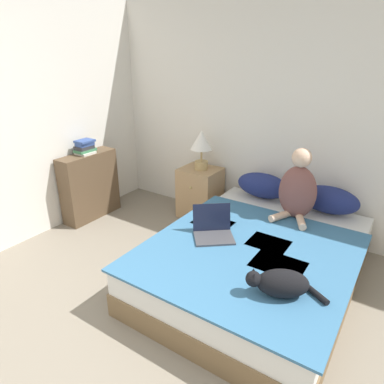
{
  "coord_description": "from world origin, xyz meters",
  "views": [
    {
      "loc": [
        1.1,
        -0.46,
        1.95
      ],
      "look_at": [
        -0.47,
        1.9,
        0.78
      ],
      "focal_mm": 32.0,
      "sensor_mm": 36.0,
      "label": 1
    }
  ],
  "objects_px": {
    "bookshelf": "(90,186)",
    "table_lamp": "(202,144)",
    "bed": "(257,261)",
    "pillow_far": "(329,200)",
    "cat_tabby": "(280,283)",
    "nightstand": "(200,193)",
    "laptop_open": "(213,230)",
    "book_stack_top": "(85,147)",
    "person_sitting": "(298,189)",
    "pillow_near": "(263,185)"
  },
  "relations": [
    {
      "from": "pillow_near",
      "to": "nightstand",
      "type": "distance_m",
      "value": 0.83
    },
    {
      "from": "bookshelf",
      "to": "table_lamp",
      "type": "bearing_deg",
      "value": 34.12
    },
    {
      "from": "person_sitting",
      "to": "cat_tabby",
      "type": "bearing_deg",
      "value": -76.27
    },
    {
      "from": "laptop_open",
      "to": "nightstand",
      "type": "relative_size",
      "value": 0.73
    },
    {
      "from": "bed",
      "to": "table_lamp",
      "type": "bearing_deg",
      "value": 142.7
    },
    {
      "from": "table_lamp",
      "to": "bookshelf",
      "type": "relative_size",
      "value": 0.57
    },
    {
      "from": "table_lamp",
      "to": "nightstand",
      "type": "bearing_deg",
      "value": -153.36
    },
    {
      "from": "pillow_far",
      "to": "nightstand",
      "type": "height_order",
      "value": "pillow_far"
    },
    {
      "from": "bookshelf",
      "to": "pillow_near",
      "type": "bearing_deg",
      "value": 22.91
    },
    {
      "from": "person_sitting",
      "to": "nightstand",
      "type": "xyz_separation_m",
      "value": [
        -1.26,
        0.25,
        -0.41
      ]
    },
    {
      "from": "laptop_open",
      "to": "table_lamp",
      "type": "bearing_deg",
      "value": 87.56
    },
    {
      "from": "laptop_open",
      "to": "pillow_near",
      "type": "bearing_deg",
      "value": 49.9
    },
    {
      "from": "nightstand",
      "to": "laptop_open",
      "type": "bearing_deg",
      "value": -52.43
    },
    {
      "from": "pillow_near",
      "to": "bookshelf",
      "type": "height_order",
      "value": "bookshelf"
    },
    {
      "from": "table_lamp",
      "to": "book_stack_top",
      "type": "distance_m",
      "value": 1.38
    },
    {
      "from": "nightstand",
      "to": "book_stack_top",
      "type": "relative_size",
      "value": 2.66
    },
    {
      "from": "pillow_near",
      "to": "nightstand",
      "type": "xyz_separation_m",
      "value": [
        -0.79,
        -0.05,
        -0.25
      ]
    },
    {
      "from": "pillow_near",
      "to": "person_sitting",
      "type": "bearing_deg",
      "value": -32.14
    },
    {
      "from": "book_stack_top",
      "to": "bookshelf",
      "type": "bearing_deg",
      "value": 46.58
    },
    {
      "from": "bed",
      "to": "cat_tabby",
      "type": "bearing_deg",
      "value": -55.51
    },
    {
      "from": "laptop_open",
      "to": "bookshelf",
      "type": "relative_size",
      "value": 0.56
    },
    {
      "from": "bookshelf",
      "to": "book_stack_top",
      "type": "distance_m",
      "value": 0.49
    },
    {
      "from": "pillow_far",
      "to": "bookshelf",
      "type": "xyz_separation_m",
      "value": [
        -2.63,
        -0.81,
        -0.16
      ]
    },
    {
      "from": "table_lamp",
      "to": "pillow_near",
      "type": "bearing_deg",
      "value": 2.96
    },
    {
      "from": "table_lamp",
      "to": "person_sitting",
      "type": "bearing_deg",
      "value": -11.48
    },
    {
      "from": "bed",
      "to": "bookshelf",
      "type": "xyz_separation_m",
      "value": [
        -2.27,
        0.1,
        0.2
      ]
    },
    {
      "from": "cat_tabby",
      "to": "nightstand",
      "type": "xyz_separation_m",
      "value": [
        -1.55,
        1.45,
        -0.21
      ]
    },
    {
      "from": "pillow_far",
      "to": "book_stack_top",
      "type": "bearing_deg",
      "value": -162.82
    },
    {
      "from": "pillow_near",
      "to": "cat_tabby",
      "type": "relative_size",
      "value": 1.13
    },
    {
      "from": "bed",
      "to": "pillow_far",
      "type": "height_order",
      "value": "pillow_far"
    },
    {
      "from": "book_stack_top",
      "to": "nightstand",
      "type": "bearing_deg",
      "value": 34.22
    },
    {
      "from": "pillow_far",
      "to": "table_lamp",
      "type": "relative_size",
      "value": 1.25
    },
    {
      "from": "pillow_near",
      "to": "pillow_far",
      "type": "bearing_deg",
      "value": 0.0
    },
    {
      "from": "person_sitting",
      "to": "table_lamp",
      "type": "bearing_deg",
      "value": 168.52
    },
    {
      "from": "pillow_far",
      "to": "cat_tabby",
      "type": "xyz_separation_m",
      "value": [
        0.05,
        -1.5,
        -0.04
      ]
    },
    {
      "from": "bed",
      "to": "person_sitting",
      "type": "relative_size",
      "value": 3.04
    },
    {
      "from": "laptop_open",
      "to": "book_stack_top",
      "type": "distance_m",
      "value": 1.97
    },
    {
      "from": "person_sitting",
      "to": "bookshelf",
      "type": "distance_m",
      "value": 2.46
    },
    {
      "from": "pillow_near",
      "to": "table_lamp",
      "type": "distance_m",
      "value": 0.87
    },
    {
      "from": "laptop_open",
      "to": "nightstand",
      "type": "height_order",
      "value": "laptop_open"
    },
    {
      "from": "pillow_far",
      "to": "cat_tabby",
      "type": "relative_size",
      "value": 1.13
    },
    {
      "from": "pillow_far",
      "to": "table_lamp",
      "type": "bearing_deg",
      "value": -178.45
    },
    {
      "from": "bed",
      "to": "pillow_near",
      "type": "xyz_separation_m",
      "value": [
        -0.35,
        0.91,
        0.35
      ]
    },
    {
      "from": "cat_tabby",
      "to": "laptop_open",
      "type": "distance_m",
      "value": 0.89
    },
    {
      "from": "table_lamp",
      "to": "book_stack_top",
      "type": "xyz_separation_m",
      "value": [
        -1.14,
        -0.77,
        -0.04
      ]
    },
    {
      "from": "pillow_near",
      "to": "table_lamp",
      "type": "bearing_deg",
      "value": -177.04
    },
    {
      "from": "person_sitting",
      "to": "laptop_open",
      "type": "distance_m",
      "value": 0.94
    },
    {
      "from": "pillow_far",
      "to": "nightstand",
      "type": "xyz_separation_m",
      "value": [
        -1.5,
        -0.05,
        -0.25
      ]
    },
    {
      "from": "bed",
      "to": "nightstand",
      "type": "distance_m",
      "value": 1.44
    },
    {
      "from": "bookshelf",
      "to": "book_stack_top",
      "type": "xyz_separation_m",
      "value": [
        -0.0,
        -0.0,
        0.49
      ]
    }
  ]
}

